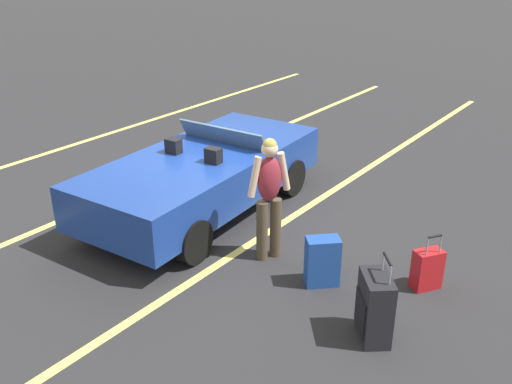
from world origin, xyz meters
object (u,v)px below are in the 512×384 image
(suitcase_large_black, at_px, (375,308))
(traveler_person, at_px, (269,193))
(convertible_car, at_px, (211,171))
(suitcase_medium_bright, at_px, (322,261))
(suitcase_small_carryon, at_px, (427,269))

(suitcase_large_black, xyz_separation_m, traveler_person, (0.68, 1.84, 0.56))
(convertible_car, height_order, suitcase_medium_bright, convertible_car)
(suitcase_large_black, height_order, traveler_person, traveler_person)
(convertible_car, distance_m, suitcase_large_black, 3.75)
(convertible_car, height_order, traveler_person, traveler_person)
(suitcase_small_carryon, bearing_deg, convertible_car, 30.23)
(convertible_car, relative_size, suitcase_large_black, 4.43)
(suitcase_large_black, bearing_deg, traveler_person, -60.67)
(suitcase_small_carryon, xyz_separation_m, traveler_person, (-0.56, 1.93, 0.68))
(suitcase_medium_bright, height_order, traveler_person, traveler_person)
(traveler_person, bearing_deg, suitcase_medium_bright, -161.88)
(suitcase_medium_bright, xyz_separation_m, traveler_person, (0.12, 0.89, 0.62))
(suitcase_small_carryon, bearing_deg, traveler_person, 49.16)
(convertible_car, height_order, suitcase_small_carryon, convertible_car)
(suitcase_medium_bright, height_order, suitcase_small_carryon, suitcase_small_carryon)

